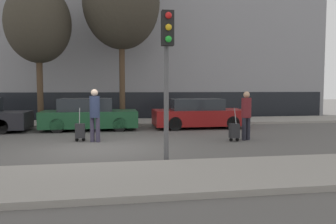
# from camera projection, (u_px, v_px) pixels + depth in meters

# --- Properties ---
(ground_plane) EXTENTS (80.00, 80.00, 0.00)m
(ground_plane) POSITION_uv_depth(u_px,v_px,m) (97.00, 148.00, 9.95)
(ground_plane) COLOR #565451
(sidewalk_near) EXTENTS (28.00, 2.50, 0.12)m
(sidewalk_near) POSITION_uv_depth(u_px,v_px,m) (88.00, 180.00, 6.26)
(sidewalk_near) COLOR gray
(sidewalk_near) RESTS_ON ground_plane
(sidewalk_far) EXTENTS (28.00, 3.00, 0.12)m
(sidewalk_far) POSITION_uv_depth(u_px,v_px,m) (103.00, 123.00, 16.83)
(sidewalk_far) COLOR gray
(sidewalk_far) RESTS_ON ground_plane
(building_facade) EXTENTS (28.00, 2.67, 12.36)m
(building_facade) POSITION_uv_depth(u_px,v_px,m) (104.00, 17.00, 19.84)
(building_facade) COLOR gray
(building_facade) RESTS_ON ground_plane
(parked_car_1) EXTENTS (4.08, 1.85, 1.39)m
(parked_car_1) POSITION_uv_depth(u_px,v_px,m) (89.00, 115.00, 14.36)
(parked_car_1) COLOR #194728
(parked_car_1) RESTS_ON ground_plane
(parked_car_2) EXTENTS (4.20, 1.89, 1.35)m
(parked_car_2) POSITION_uv_depth(u_px,v_px,m) (198.00, 114.00, 15.11)
(parked_car_2) COLOR maroon
(parked_car_2) RESTS_ON ground_plane
(pedestrian_left) EXTENTS (0.34, 0.34, 1.80)m
(pedestrian_left) POSITION_uv_depth(u_px,v_px,m) (95.00, 112.00, 11.07)
(pedestrian_left) COLOR #383347
(pedestrian_left) RESTS_ON ground_plane
(trolley_left) EXTENTS (0.34, 0.29, 1.15)m
(trolley_left) POSITION_uv_depth(u_px,v_px,m) (80.00, 131.00, 11.22)
(trolley_left) COLOR #262628
(trolley_left) RESTS_ON ground_plane
(pedestrian_right) EXTENTS (0.34, 0.34, 1.71)m
(pedestrian_right) POSITION_uv_depth(u_px,v_px,m) (246.00, 113.00, 11.48)
(pedestrian_right) COLOR #23232D
(pedestrian_right) RESTS_ON ground_plane
(trolley_right) EXTENTS (0.34, 0.29, 1.15)m
(trolley_right) POSITION_uv_depth(u_px,v_px,m) (234.00, 131.00, 11.24)
(trolley_right) COLOR #262628
(trolley_right) RESTS_ON ground_plane
(traffic_light) EXTENTS (0.28, 0.47, 3.61)m
(traffic_light) POSITION_uv_depth(u_px,v_px,m) (167.00, 56.00, 7.73)
(traffic_light) COLOR #515154
(traffic_light) RESTS_ON ground_plane
(bare_tree_near_crossing) EXTENTS (3.80, 3.80, 8.29)m
(bare_tree_near_crossing) POSITION_uv_depth(u_px,v_px,m) (121.00, 2.00, 16.15)
(bare_tree_near_crossing) COLOR #4C3826
(bare_tree_near_crossing) RESTS_ON sidewalk_far
(bare_tree_down_street) EXTENTS (3.02, 3.02, 6.59)m
(bare_tree_down_street) POSITION_uv_depth(u_px,v_px,m) (38.00, 24.00, 15.29)
(bare_tree_down_street) COLOR #4C3826
(bare_tree_down_street) RESTS_ON sidewalk_far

